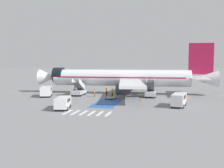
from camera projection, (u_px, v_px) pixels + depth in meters
ground_plane at (112, 93)px, 60.26m from camera, size 600.00×600.00×0.00m
apron_leadline_yellow at (120, 94)px, 59.29m from camera, size 74.73×2.13×0.01m
apron_stand_patch_blue at (107, 103)px, 45.55m from camera, size 4.09×10.26×0.01m
apron_walkway_bar_0 at (67, 112)px, 37.24m from camera, size 0.44×3.60×0.01m
apron_walkway_bar_1 at (75, 112)px, 37.00m from camera, size 0.44×3.60×0.01m
apron_walkway_bar_2 at (83, 113)px, 36.76m from camera, size 0.44×3.60×0.01m
apron_walkway_bar_3 at (92, 113)px, 36.51m from camera, size 0.44×3.60×0.01m
apron_walkway_bar_4 at (100, 113)px, 36.27m from camera, size 0.44×3.60×0.01m
apron_walkway_bar_5 at (108, 114)px, 36.03m from camera, size 0.44×3.60×0.01m
airliner at (124, 78)px, 58.87m from camera, size 40.34×35.59×11.20m
boarding_stairs_forward at (79, 91)px, 56.42m from camera, size 2.32×5.28×3.81m
boarding_stairs_aft at (151, 92)px, 53.69m from camera, size 2.32×5.28×4.13m
fuel_tanker at (158, 79)px, 83.59m from camera, size 10.62×2.96×3.38m
service_van_0 at (179, 99)px, 41.87m from camera, size 2.70×5.16×2.07m
service_van_1 at (63, 102)px, 39.55m from camera, size 2.68×4.83×1.81m
service_van_2 at (46, 91)px, 54.34m from camera, size 3.52×5.00×2.06m
baggage_cart at (111, 98)px, 50.76m from camera, size 2.08×2.88×0.87m
ground_crew_0 at (118, 91)px, 55.87m from camera, size 0.33×0.47×1.61m
ground_crew_1 at (112, 92)px, 53.95m from camera, size 0.39×0.49×1.82m
ground_crew_2 at (94, 92)px, 53.89m from camera, size 0.34×0.48×1.66m
ground_crew_3 at (107, 91)px, 55.83m from camera, size 0.49×0.40×1.85m
traffic_cone_0 at (142, 100)px, 48.09m from camera, size 0.46×0.46×0.52m
traffic_cone_1 at (187, 97)px, 51.38m from camera, size 0.47×0.47×0.53m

